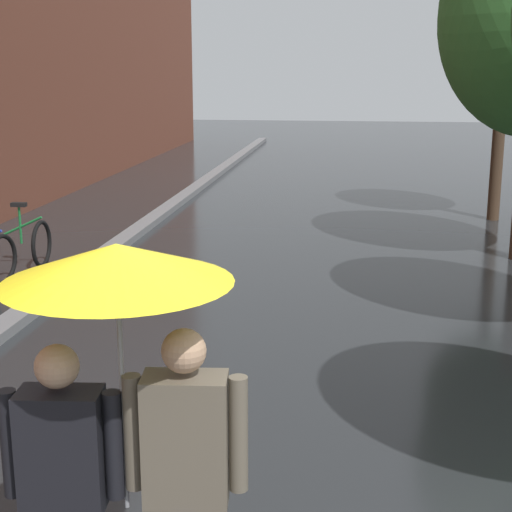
# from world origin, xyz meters

# --- Properties ---
(kerb_strip) EXTENTS (0.30, 36.00, 0.12)m
(kerb_strip) POSITION_xyz_m (-3.20, 10.00, 0.06)
(kerb_strip) COLOR slate
(kerb_strip) RESTS_ON ground
(street_tree_3) EXTENTS (2.27, 2.27, 5.11)m
(street_tree_3) POSITION_xyz_m (3.25, 12.32, 3.72)
(street_tree_3) COLOR #473323
(street_tree_3) RESTS_ON ground
(parked_bicycle_6) EXTENTS (1.10, 0.73, 0.96)m
(parked_bicycle_6) POSITION_xyz_m (-4.44, 7.63, 0.38)
(parked_bicycle_6) COLOR black
(parked_bicycle_6) RESTS_ON ground
(couple_under_umbrella) EXTENTS (1.18, 1.07, 2.12)m
(couple_under_umbrella) POSITION_xyz_m (-0.39, 0.25, 1.38)
(couple_under_umbrella) COLOR #1E233D
(couple_under_umbrella) RESTS_ON ground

